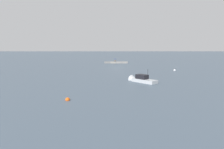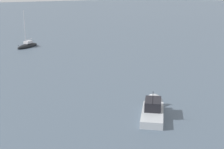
{
  "view_description": "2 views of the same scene",
  "coord_description": "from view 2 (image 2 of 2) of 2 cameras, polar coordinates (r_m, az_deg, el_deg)",
  "views": [
    {
      "loc": [
        1.61,
        64.81,
        6.55
      ],
      "look_at": [
        1.62,
        25.62,
        1.24
      ],
      "focal_mm": 32.59,
      "sensor_mm": 36.0,
      "label": 1
    },
    {
      "loc": [
        -21.86,
        46.34,
        10.56
      ],
      "look_at": [
        0.57,
        27.84,
        2.85
      ],
      "focal_mm": 51.61,
      "sensor_mm": 36.0,
      "label": 2
    }
  ],
  "objects": [
    {
      "name": "motorboat_grey_near",
      "position": [
        28.51,
        7.25,
        -6.27
      ],
      "size": [
        5.16,
        5.5,
        3.24
      ],
      "rotation": [
        0.0,
        0.0,
        3.87
      ],
      "color": "#ADB2B7",
      "rests_on": "ground_plane"
    },
    {
      "name": "sailboat_black_mid",
      "position": [
        62.88,
        -14.74,
        4.95
      ],
      "size": [
        4.19,
        5.77,
        7.14
      ],
      "rotation": [
        0.0,
        0.0,
        0.51
      ],
      "color": "black",
      "rests_on": "ground_plane"
    }
  ]
}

